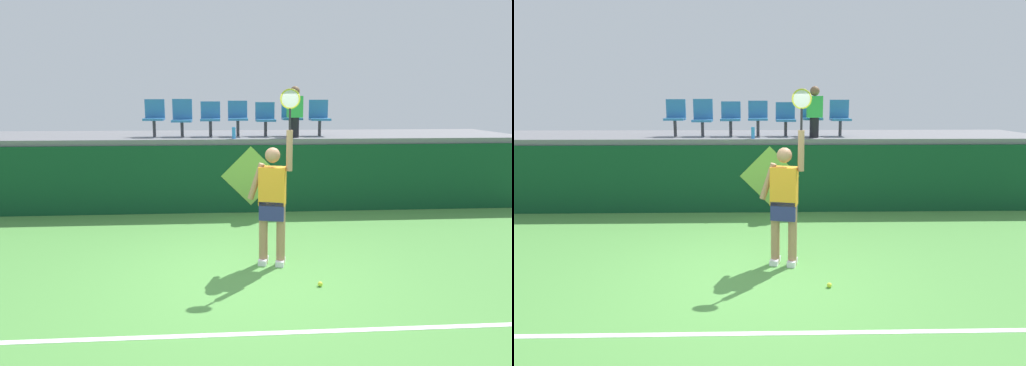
{
  "view_description": "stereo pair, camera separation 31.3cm",
  "coord_description": "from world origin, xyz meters",
  "views": [
    {
      "loc": [
        -0.3,
        -5.73,
        2.46
      ],
      "look_at": [
        0.19,
        1.29,
        1.09
      ],
      "focal_mm": 31.28,
      "sensor_mm": 36.0,
      "label": 1
    },
    {
      "loc": [
        0.02,
        -5.75,
        2.46
      ],
      "look_at": [
        0.19,
        1.29,
        1.09
      ],
      "focal_mm": 31.28,
      "sensor_mm": 36.0,
      "label": 2
    }
  ],
  "objects": [
    {
      "name": "stadium_chair_4",
      "position": [
        0.62,
        4.45,
        2.0
      ],
      "size": [
        0.44,
        0.42,
        0.76
      ],
      "color": "#38383D",
      "rests_on": "spectator_platform"
    },
    {
      "name": "court_baseline_stripe",
      "position": [
        0.0,
        -1.43,
        0.0
      ],
      "size": [
        11.81,
        0.08,
        0.01
      ],
      "primitive_type": "cube",
      "color": "white",
      "rests_on": "ground_plane"
    },
    {
      "name": "ground_plane",
      "position": [
        0.0,
        0.0,
        0.0
      ],
      "size": [
        40.0,
        40.0,
        0.0
      ],
      "primitive_type": "plane",
      "color": "#519342"
    },
    {
      "name": "stadium_chair_6",
      "position": [
        1.86,
        4.45,
        2.02
      ],
      "size": [
        0.44,
        0.42,
        0.81
      ],
      "color": "#38383D",
      "rests_on": "spectator_platform"
    },
    {
      "name": "water_bottle",
      "position": [
        -0.12,
        3.79,
        1.7
      ],
      "size": [
        0.08,
        0.08,
        0.25
      ],
      "primitive_type": "cylinder",
      "color": "#338CE5",
      "rests_on": "spectator_platform"
    },
    {
      "name": "stadium_chair_0",
      "position": [
        -1.88,
        4.45,
        2.04
      ],
      "size": [
        0.44,
        0.42,
        0.83
      ],
      "color": "#38383D",
      "rests_on": "spectator_platform"
    },
    {
      "name": "tennis_ball",
      "position": [
        0.93,
        -0.3,
        0.03
      ],
      "size": [
        0.07,
        0.07,
        0.07
      ],
      "primitive_type": "sphere",
      "color": "#D1E533",
      "rests_on": "ground_plane"
    },
    {
      "name": "spectator_0",
      "position": [
        1.22,
        4.01,
        2.16
      ],
      "size": [
        0.34,
        0.21,
        1.11
      ],
      "color": "black",
      "rests_on": "spectator_platform"
    },
    {
      "name": "stadium_chair_1",
      "position": [
        -1.26,
        4.46,
        2.02
      ],
      "size": [
        0.44,
        0.42,
        0.83
      ],
      "color": "#38383D",
      "rests_on": "spectator_platform"
    },
    {
      "name": "court_back_wall",
      "position": [
        0.0,
        3.69,
        0.73
      ],
      "size": [
        13.12,
        0.2,
        1.46
      ],
      "primitive_type": "cube",
      "color": "#0F4223",
      "rests_on": "ground_plane"
    },
    {
      "name": "wall_signage_mount",
      "position": [
        0.24,
        3.58,
        0.0
      ],
      "size": [
        1.27,
        0.01,
        1.44
      ],
      "color": "#0F4223",
      "rests_on": "ground_plane"
    },
    {
      "name": "stadium_chair_5",
      "position": [
        1.22,
        4.45,
        2.03
      ],
      "size": [
        0.44,
        0.42,
        0.81
      ],
      "color": "#38383D",
      "rests_on": "spectator_platform"
    },
    {
      "name": "spectator_platform",
      "position": [
        0.0,
        4.96,
        1.52
      ],
      "size": [
        13.12,
        2.64,
        0.12
      ],
      "primitive_type": "cube",
      "color": "slate",
      "rests_on": "court_back_wall"
    },
    {
      "name": "stadium_chair_3",
      "position": [
        -0.01,
        4.45,
        2.02
      ],
      "size": [
        0.44,
        0.42,
        0.79
      ],
      "color": "#38383D",
      "rests_on": "spectator_platform"
    },
    {
      "name": "tennis_player",
      "position": [
        0.38,
        0.55,
        0.99
      ],
      "size": [
        0.74,
        0.35,
        2.57
      ],
      "color": "white",
      "rests_on": "ground_plane"
    },
    {
      "name": "stadium_chair_2",
      "position": [
        -0.63,
        4.45,
        2.01
      ],
      "size": [
        0.44,
        0.42,
        0.78
      ],
      "color": "#38383D",
      "rests_on": "spectator_platform"
    }
  ]
}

